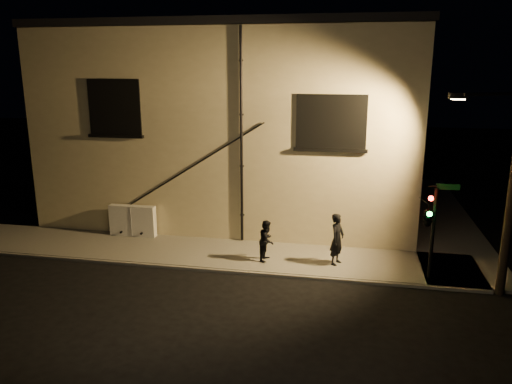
% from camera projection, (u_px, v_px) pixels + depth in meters
% --- Properties ---
extents(ground, '(90.00, 90.00, 0.00)m').
position_uv_depth(ground, '(275.00, 276.00, 17.14)').
color(ground, black).
extents(sidewalk, '(21.00, 16.00, 0.12)m').
position_uv_depth(sidewalk, '(319.00, 235.00, 21.08)').
color(sidewalk, slate).
rests_on(sidewalk, ground).
extents(building, '(16.20, 12.23, 8.80)m').
position_uv_depth(building, '(244.00, 119.00, 25.16)').
color(building, beige).
rests_on(building, ground).
extents(utility_cabinet, '(1.96, 0.33, 1.29)m').
position_uv_depth(utility_cabinet, '(133.00, 221.00, 20.69)').
color(utility_cabinet, white).
rests_on(utility_cabinet, sidewalk).
extents(pedestrian_a, '(0.68, 0.80, 1.86)m').
position_uv_depth(pedestrian_a, '(337.00, 239.00, 17.65)').
color(pedestrian_a, black).
rests_on(pedestrian_a, sidewalk).
extents(pedestrian_b, '(0.66, 0.80, 1.50)m').
position_uv_depth(pedestrian_b, '(267.00, 240.00, 18.06)').
color(pedestrian_b, black).
rests_on(pedestrian_b, sidewalk).
extents(traffic_signal, '(1.30, 1.91, 3.23)m').
position_uv_depth(traffic_signal, '(428.00, 216.00, 16.12)').
color(traffic_signal, black).
rests_on(traffic_signal, sidewalk).
extents(streetlamp_pole, '(2.01, 1.38, 6.65)m').
position_uv_depth(streetlamp_pole, '(509.00, 184.00, 15.00)').
color(streetlamp_pole, black).
rests_on(streetlamp_pole, ground).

